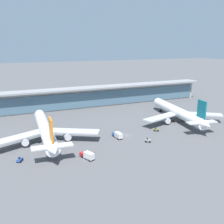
# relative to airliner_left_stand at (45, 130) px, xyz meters

# --- Properties ---
(ground_plane) EXTENTS (1200.00, 1200.00, 0.00)m
(ground_plane) POSITION_rel_airliner_left_stand_xyz_m (39.60, -9.04, -5.63)
(ground_plane) COLOR #515154
(airliner_left_stand) EXTENTS (51.60, 67.21, 17.89)m
(airliner_left_stand) POSITION_rel_airliner_left_stand_xyz_m (0.00, 0.00, 0.00)
(airliner_left_stand) COLOR white
(airliner_left_stand) RESTS_ON ground
(airliner_centre_stand) EXTENTS (51.03, 67.03, 17.89)m
(airliner_centre_stand) POSITION_rel_airliner_left_stand_xyz_m (80.47, 1.13, 0.00)
(airliner_centre_stand) COLOR white
(airliner_centre_stand) RESTS_ON ground
(service_truck_near_nose_olive) EXTENTS (3.32, 3.04, 2.05)m
(service_truck_near_nose_olive) POSITION_rel_airliner_left_stand_xyz_m (57.74, -9.63, -4.76)
(service_truck_near_nose_olive) COLOR olive
(service_truck_near_nose_olive) RESTS_ON ground
(service_truck_under_wing_grey) EXTENTS (3.32, 3.04, 2.05)m
(service_truck_under_wing_grey) POSITION_rel_airliner_left_stand_xyz_m (44.86, -21.91, -4.76)
(service_truck_under_wing_grey) COLOR gray
(service_truck_under_wing_grey) RESTS_ON ground
(service_truck_by_tail_blue) EXTENTS (2.87, 7.45, 3.10)m
(service_truck_by_tail_blue) POSITION_rel_airliner_left_stand_xyz_m (33.81, -11.03, -3.94)
(service_truck_by_tail_blue) COLOR #234C9E
(service_truck_by_tail_blue) RESTS_ON ground
(service_truck_on_taxiway_red) EXTENTS (4.67, 7.65, 3.10)m
(service_truck_on_taxiway_red) POSITION_rel_airliner_left_stand_xyz_m (12.01, -28.32, -3.94)
(service_truck_on_taxiway_red) COLOR #B21E1E
(service_truck_on_taxiway_red) RESTS_ON ground
(service_truck_at_far_stand_blue) EXTENTS (2.90, 3.33, 2.05)m
(service_truck_at_far_stand_blue) POSITION_rel_airliner_left_stand_xyz_m (-13.92, -19.59, -4.76)
(service_truck_at_far_stand_blue) COLOR #234C9E
(service_truck_at_far_stand_blue) RESTS_ON ground
(terminal_building) EXTENTS (201.09, 12.80, 15.20)m
(terminal_building) POSITION_rel_airliner_left_stand_xyz_m (39.60, 59.84, 2.23)
(terminal_building) COLOR #B2ADA3
(terminal_building) RESTS_ON ground
(safety_cone_alpha) EXTENTS (0.62, 0.62, 0.70)m
(safety_cone_alpha) POSITION_rel_airliner_left_stand_xyz_m (16.93, -22.76, -5.32)
(safety_cone_alpha) COLOR orange
(safety_cone_alpha) RESTS_ON ground
(safety_cone_bravo) EXTENTS (0.62, 0.62, 0.70)m
(safety_cone_bravo) POSITION_rel_airliner_left_stand_xyz_m (14.42, -21.54, -5.32)
(safety_cone_bravo) COLOR orange
(safety_cone_bravo) RESTS_ON ground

